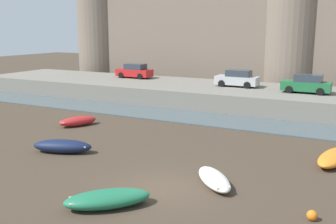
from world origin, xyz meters
TOP-DOWN VIEW (x-y plane):
  - ground_plane at (0.00, 0.00)m, footprint 160.00×160.00m
  - water_channel at (0.00, 14.00)m, footprint 80.00×4.50m
  - quay_road at (0.00, 21.25)m, footprint 64.82×10.00m
  - castle at (-0.00, 30.90)m, footprint 59.30×6.48m
  - rowboat_foreground_right at (6.86, 7.35)m, footprint 2.18×4.10m
  - rowboat_midflat_centre at (-0.97, -2.70)m, footprint 3.53×3.43m
  - rowboat_near_channel_left at (-11.15, 7.65)m, footprint 2.32×3.10m
  - rowboat_midflat_left at (2.07, 1.52)m, footprint 2.89×3.16m
  - rowboat_foreground_left at (-7.61, 2.04)m, footprint 3.74×2.33m
  - mooring_buoy_mid_mud at (6.65, -0.09)m, footprint 0.41×0.41m
  - car_quay_west at (3.33, 20.81)m, footprint 4.12×1.91m
  - car_quay_east at (-3.21, 21.82)m, footprint 4.12×1.91m
  - car_quay_centre_west at (-15.74, 23.16)m, footprint 4.12×1.91m

SIDE VIEW (x-z plane):
  - ground_plane at x=0.00m, z-range 0.00..0.00m
  - water_channel at x=0.00m, z-range 0.00..0.10m
  - mooring_buoy_mid_mud at x=6.65m, z-range 0.00..0.41m
  - rowboat_midflat_left at x=2.07m, z-range 0.02..0.58m
  - rowboat_foreground_right at x=6.86m, z-range 0.02..0.70m
  - rowboat_near_channel_left at x=-11.15m, z-range 0.02..0.72m
  - rowboat_midflat_centre at x=-0.97m, z-range 0.02..0.73m
  - rowboat_foreground_left at x=-7.61m, z-range 0.02..0.81m
  - quay_road at x=0.00m, z-range 0.00..1.69m
  - car_quay_west at x=3.33m, z-range 1.66..3.28m
  - car_quay_east at x=-3.21m, z-range 1.66..3.28m
  - car_quay_centre_west at x=-15.74m, z-range 1.66..3.28m
  - castle at x=0.00m, z-range -2.77..18.50m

